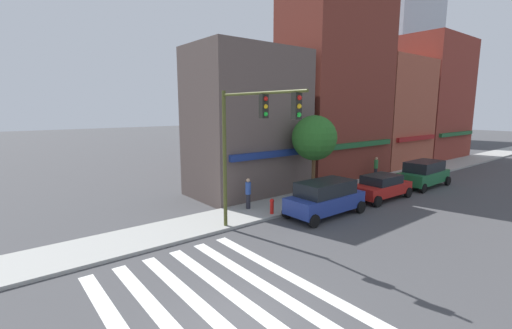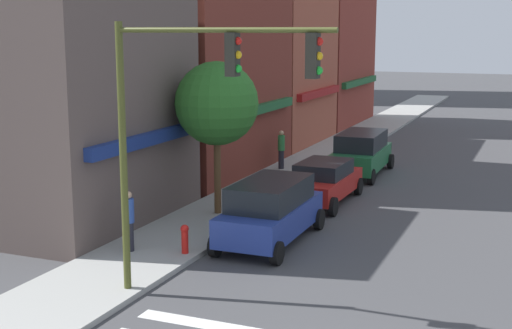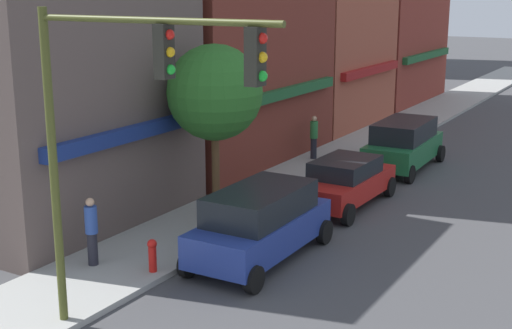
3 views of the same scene
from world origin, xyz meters
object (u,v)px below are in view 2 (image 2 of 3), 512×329
Objects in this scene: street_tree at (217,104)px; sedan_red at (324,181)px; suv_blue at (271,210)px; suv_green at (361,152)px; pedestrian_blue_shirt at (129,220)px; traffic_signal at (193,103)px; pedestrian_green_top at (281,149)px; fire_hydrant at (185,238)px.

sedan_red is at bearing -39.39° from street_tree.
suv_blue is 11.25m from suv_green.
suv_green is 14.44m from pedestrian_blue_shirt.
traffic_signal is 8.14m from street_tree.
sedan_red is 5.73m from suv_green.
traffic_signal is 1.40× the size of suv_green.
suv_blue is 11.08m from pedestrian_green_top.
street_tree is at bearing 13.72° from fire_hydrant.
pedestrian_blue_shirt is 5.74m from street_tree.
street_tree is (-9.14, 2.80, 2.94)m from suv_green.
fire_hydrant is at bearing 171.20° from suv_green.
suv_green is at bearing -162.24° from pedestrian_blue_shirt.
suv_green is (5.73, 0.00, 0.19)m from sedan_red.
pedestrian_blue_shirt is at bearing 56.65° from pedestrian_green_top.
street_tree is (-8.38, -0.76, 2.90)m from pedestrian_green_top.
fire_hydrant is at bearing -166.28° from street_tree.
suv_green is (11.25, 0.00, 0.00)m from suv_blue.
street_tree is at bearing 60.64° from pedestrian_green_top.
sedan_red is at bearing -170.60° from pedestrian_blue_shirt.
traffic_signal is at bearing 84.11° from pedestrian_blue_shirt.
sedan_red is 0.84× the size of street_tree.
traffic_signal is 6.61m from suv_blue.
traffic_signal reaches higher than pedestrian_blue_shirt.
suv_blue is (5.41, 0.19, -3.79)m from traffic_signal.
suv_green is 2.69× the size of pedestrian_green_top.
pedestrian_blue_shirt reaches higher than fire_hydrant.
sedan_red is 5.27× the size of fire_hydrant.
traffic_signal is 3.76× the size of pedestrian_blue_shirt.
pedestrian_green_top is at bearing 8.19° from fire_hydrant.
fire_hydrant is at bearing 63.68° from pedestrian_green_top.
suv_green is 0.90× the size of street_tree.
traffic_signal is 17.09m from suv_green.
pedestrian_blue_shirt is 1.70m from fire_hydrant.
traffic_signal reaches higher than fire_hydrant.
pedestrian_green_top is (15.91, 3.75, -3.75)m from traffic_signal.
suv_blue is at bearing 161.48° from pedestrian_blue_shirt.
suv_blue is 4.32m from pedestrian_blue_shirt.
traffic_signal is at bearing -177.67° from sedan_red.
suv_green is 3.64m from pedestrian_green_top.
street_tree is (-3.41, 2.80, 3.13)m from sedan_red.
pedestrian_green_top is at bearing 13.26° from traffic_signal.
suv_blue and suv_green have the same top height.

